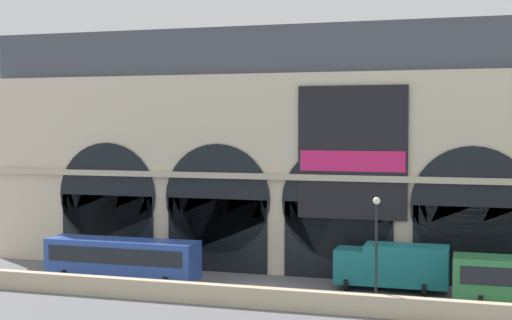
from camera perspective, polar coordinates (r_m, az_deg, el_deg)
The scene contains 6 objects.
ground_plane at distance 49.80m, azimuth 0.07°, elevation -10.14°, with size 200.00×200.00×0.00m, color slate.
quay_parapet_wall at distance 45.48m, azimuth -1.57°, elevation -10.60°, with size 90.00×0.70×1.25m, color #BCAD8C.
station_building at distance 55.54m, azimuth 2.26°, elevation 0.55°, with size 48.04×4.94×18.52m.
bus_midwest at distance 52.19m, azimuth -10.47°, elevation -7.59°, with size 11.00×3.25×3.10m.
box_truck_mideast at distance 50.05m, azimuth 10.68°, elevation -8.14°, with size 7.50×2.91×3.12m.
street_lamp_quayside at distance 43.68m, azimuth 9.42°, elevation -6.13°, with size 0.44×0.44×6.90m.
Camera 1 is at (13.87, -46.49, 11.24)m, focal length 50.99 mm.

